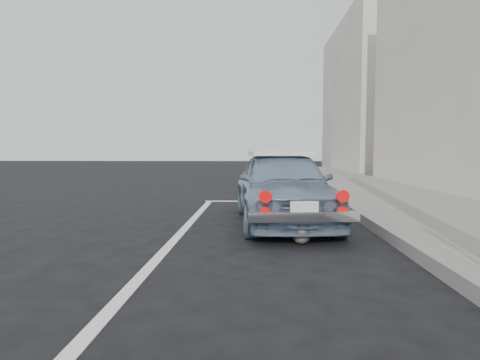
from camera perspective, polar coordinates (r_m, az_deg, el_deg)
The scene contains 6 objects.
ground at distance 2.73m, azimuth -1.16°, elevation -20.83°, with size 80.00×80.00×0.00m, color black.
building_far at distance 23.48m, azimuth 18.00°, elevation 11.03°, with size 3.50×10.00×8.00m, color #BEB4AC.
pline_front at distance 9.05m, azimuth 4.56°, elevation -3.06°, with size 3.00×0.12×0.01m, color silver.
pline_side at distance 5.68m, azimuth -8.43°, elevation -7.47°, with size 0.12×7.00×0.01m, color silver.
retro_coupe at distance 6.38m, azimuth 6.07°, elevation -0.83°, with size 1.67×3.54×1.17m.
cat at distance 5.05m, azimuth 8.71°, elevation -7.67°, with size 0.25×0.48×0.26m.
Camera 1 is at (0.15, -2.47, 1.16)m, focal length 30.00 mm.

